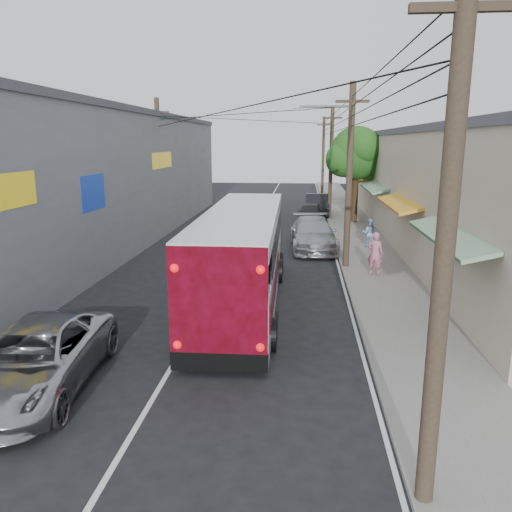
% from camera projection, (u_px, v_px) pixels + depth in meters
% --- Properties ---
extents(ground, '(120.00, 120.00, 0.00)m').
position_uv_depth(ground, '(141.00, 419.00, 10.26)').
color(ground, black).
rests_on(ground, ground).
extents(sidewalk, '(3.00, 80.00, 0.12)m').
position_uv_depth(sidewalk, '(358.00, 238.00, 29.06)').
color(sidewalk, slate).
rests_on(sidewalk, ground).
extents(building_right, '(7.09, 40.00, 6.25)m').
position_uv_depth(building_right, '(433.00, 183.00, 29.90)').
color(building_right, beige).
rests_on(building_right, ground).
extents(building_left, '(7.20, 36.00, 7.25)m').
position_uv_depth(building_left, '(91.00, 177.00, 27.67)').
color(building_left, gray).
rests_on(building_left, ground).
extents(utility_poles, '(11.80, 45.28, 8.00)m').
position_uv_depth(utility_poles, '(302.00, 167.00, 28.77)').
color(utility_poles, '#473828').
rests_on(utility_poles, ground).
extents(street_tree, '(4.40, 4.00, 6.60)m').
position_uv_depth(street_tree, '(358.00, 155.00, 33.83)').
color(street_tree, '#3F2B19').
rests_on(street_tree, ground).
extents(coach_bus, '(2.81, 11.49, 3.30)m').
position_uv_depth(coach_bus, '(243.00, 256.00, 17.21)').
color(coach_bus, silver).
rests_on(coach_bus, ground).
extents(jeepney, '(2.89, 5.55, 1.49)m').
position_uv_depth(jeepney, '(35.00, 359.00, 11.31)').
color(jeepney, '#A9A8AF').
rests_on(jeepney, ground).
extents(parked_suv, '(2.62, 5.76, 1.64)m').
position_uv_depth(parked_suv, '(313.00, 234.00, 26.21)').
color(parked_suv, '#9F9EA6').
rests_on(parked_suv, ground).
extents(parked_car_mid, '(1.72, 4.15, 1.40)m').
position_uv_depth(parked_car_mid, '(311.00, 213.00, 34.75)').
color(parked_car_mid, black).
rests_on(parked_car_mid, ground).
extents(parked_car_far, '(1.77, 4.99, 1.64)m').
position_uv_depth(parked_car_far, '(317.00, 205.00, 38.18)').
color(parked_car_far, black).
rests_on(parked_car_far, ground).
extents(pedestrian_near, '(0.78, 0.66, 1.81)m').
position_uv_depth(pedestrian_near, '(375.00, 253.00, 20.72)').
color(pedestrian_near, '#C26784').
rests_on(pedestrian_near, sidewalk).
extents(pedestrian_far, '(0.82, 0.69, 1.49)m').
position_uv_depth(pedestrian_far, '(369.00, 233.00, 26.19)').
color(pedestrian_far, '#9BB6E1').
rests_on(pedestrian_far, sidewalk).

